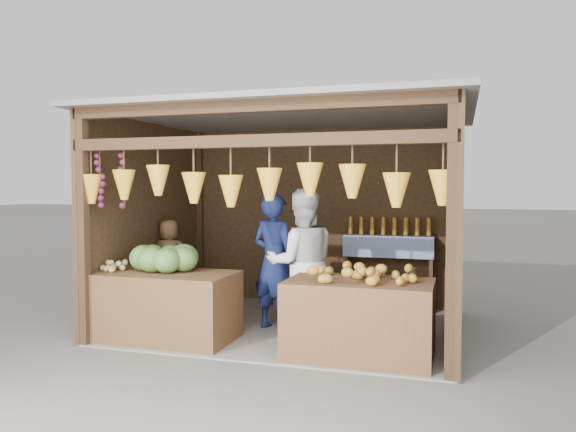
# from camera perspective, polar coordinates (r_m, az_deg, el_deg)

# --- Properties ---
(ground) EXTENTS (80.00, 80.00, 0.00)m
(ground) POSITION_cam_1_polar(r_m,az_deg,el_deg) (7.14, 0.27, -11.22)
(ground) COLOR #514F49
(ground) RESTS_ON ground
(stall_structure) EXTENTS (4.30, 3.30, 2.66)m
(stall_structure) POSITION_cam_1_polar(r_m,az_deg,el_deg) (6.89, -0.09, 2.28)
(stall_structure) COLOR slate
(stall_structure) RESTS_ON ground
(back_shelf) EXTENTS (1.25, 0.32, 1.32)m
(back_shelf) POSITION_cam_1_polar(r_m,az_deg,el_deg) (8.01, 10.19, -3.35)
(back_shelf) COLOR #382314
(back_shelf) RESTS_ON ground
(counter_left) EXTENTS (1.56, 0.85, 0.78)m
(counter_left) POSITION_cam_1_polar(r_m,az_deg,el_deg) (6.60, -12.31, -8.97)
(counter_left) COLOR #4F321A
(counter_left) RESTS_ON ground
(counter_right) EXTENTS (1.47, 0.85, 0.80)m
(counter_right) POSITION_cam_1_polar(r_m,az_deg,el_deg) (5.83, 7.26, -10.42)
(counter_right) COLOR #4A2E18
(counter_right) RESTS_ON ground
(stool) EXTENTS (0.29, 0.29, 0.27)m
(stool) POSITION_cam_1_polar(r_m,az_deg,el_deg) (7.92, -11.87, -8.85)
(stool) COLOR black
(stool) RESTS_ON ground
(man_standing) EXTENTS (0.71, 0.57, 1.67)m
(man_standing) POSITION_cam_1_polar(r_m,az_deg,el_deg) (6.83, -1.40, -4.70)
(man_standing) COLOR #121B44
(man_standing) RESTS_ON ground
(woman_standing) EXTENTS (1.03, 0.93, 1.73)m
(woman_standing) POSITION_cam_1_polar(r_m,az_deg,el_deg) (6.54, 1.41, -4.81)
(woman_standing) COLOR silver
(woman_standing) RESTS_ON ground
(vendor_seated) EXTENTS (0.53, 0.37, 1.04)m
(vendor_seated) POSITION_cam_1_polar(r_m,az_deg,el_deg) (7.82, -11.93, -4.15)
(vendor_seated) COLOR brown
(vendor_seated) RESTS_ON stool
(melon_pile) EXTENTS (1.00, 0.50, 0.32)m
(melon_pile) POSITION_cam_1_polar(r_m,az_deg,el_deg) (6.62, -12.49, -4.10)
(melon_pile) COLOR #144C17
(melon_pile) RESTS_ON counter_left
(tanfruit_pile) EXTENTS (0.34, 0.40, 0.13)m
(tanfruit_pile) POSITION_cam_1_polar(r_m,az_deg,el_deg) (6.80, -17.21, -4.78)
(tanfruit_pile) COLOR tan
(tanfruit_pile) RESTS_ON counter_left
(mango_pile) EXTENTS (1.40, 0.64, 0.22)m
(mango_pile) POSITION_cam_1_polar(r_m,az_deg,el_deg) (5.70, 7.63, -5.50)
(mango_pile) COLOR #C05219
(mango_pile) RESTS_ON counter_right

